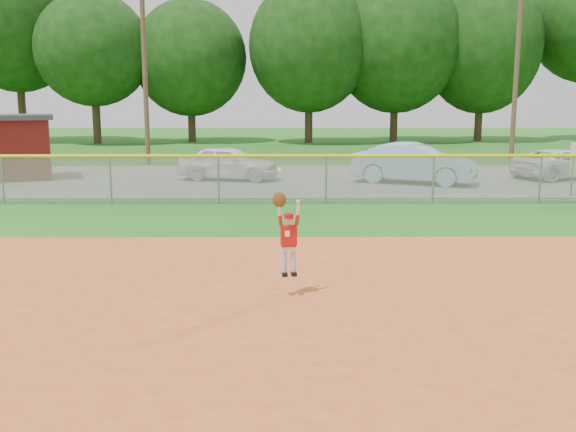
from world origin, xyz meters
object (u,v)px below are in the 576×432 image
Objects in this scene: car_white_b at (562,164)px; car_blue at (414,163)px; ballplayer at (287,234)px; car_white_a at (229,163)px; utility_shed at (9,147)px.

car_blue is at bearing 78.33° from car_white_b.
car_white_b is (6.31, 1.49, -0.18)m from car_blue.
ballplayer is (-11.26, -15.63, 0.46)m from car_white_b.
utility_shed is at bearing 100.05° from car_white_a.
car_white_a is 7.25m from car_blue.
utility_shed is at bearing 108.20° from car_blue.
ballplayer reaches higher than car_blue.
car_blue is at bearing -86.08° from car_white_a.
utility_shed is (-22.28, -0.12, 0.71)m from car_white_b.
car_white_b is 2.37× the size of ballplayer.
utility_shed is 2.33× the size of ballplayer.
ballplayer is at bearing -176.20° from car_blue.
utility_shed reaches higher than car_blue.
car_white_b is at bearing -75.92° from car_white_a.
ballplayer is at bearing 119.29° from car_white_b.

